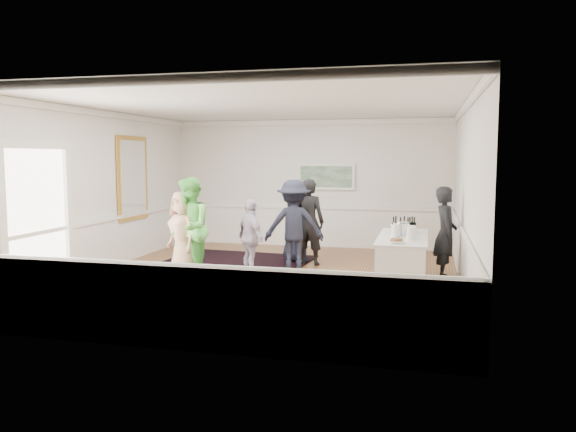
% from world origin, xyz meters
% --- Properties ---
extents(floor, '(8.00, 8.00, 0.00)m').
position_xyz_m(floor, '(0.00, 0.00, 0.00)').
color(floor, '#915C2F').
rests_on(floor, ground).
extents(ceiling, '(7.00, 8.00, 0.02)m').
position_xyz_m(ceiling, '(0.00, 0.00, 3.20)').
color(ceiling, white).
rests_on(ceiling, wall_back).
extents(wall_left, '(0.02, 8.00, 3.20)m').
position_xyz_m(wall_left, '(-3.50, 0.00, 1.60)').
color(wall_left, white).
rests_on(wall_left, floor).
extents(wall_right, '(0.02, 8.00, 3.20)m').
position_xyz_m(wall_right, '(3.50, 0.00, 1.60)').
color(wall_right, white).
rests_on(wall_right, floor).
extents(wall_back, '(7.00, 0.02, 3.20)m').
position_xyz_m(wall_back, '(0.00, 4.00, 1.60)').
color(wall_back, white).
rests_on(wall_back, floor).
extents(wall_front, '(7.00, 0.02, 3.20)m').
position_xyz_m(wall_front, '(0.00, -4.00, 1.60)').
color(wall_front, white).
rests_on(wall_front, floor).
extents(wainscoting, '(7.00, 8.00, 1.00)m').
position_xyz_m(wainscoting, '(0.00, 0.00, 0.50)').
color(wainscoting, white).
rests_on(wainscoting, floor).
extents(mirror, '(0.05, 1.25, 1.85)m').
position_xyz_m(mirror, '(-3.45, 1.30, 1.80)').
color(mirror, gold).
rests_on(mirror, wall_left).
extents(doorway, '(0.10, 1.78, 2.56)m').
position_xyz_m(doorway, '(-3.45, -1.90, 1.42)').
color(doorway, white).
rests_on(doorway, wall_left).
extents(landscape_painting, '(1.44, 0.06, 0.66)m').
position_xyz_m(landscape_painting, '(0.40, 3.95, 1.78)').
color(landscape_painting, white).
rests_on(landscape_painting, wall_back).
extents(area_rug, '(3.35, 4.22, 0.02)m').
position_xyz_m(area_rug, '(-1.19, 0.70, 0.01)').
color(area_rug, black).
rests_on(area_rug, floor).
extents(serving_table, '(0.84, 2.20, 0.89)m').
position_xyz_m(serving_table, '(2.46, -0.03, 0.45)').
color(serving_table, silver).
rests_on(serving_table, floor).
extents(bartender, '(0.45, 0.66, 1.73)m').
position_xyz_m(bartender, '(3.20, 0.74, 0.86)').
color(bartender, black).
rests_on(bartender, floor).
extents(guest_tan, '(0.95, 0.89, 1.62)m').
position_xyz_m(guest_tan, '(-1.63, -0.14, 0.81)').
color(guest_tan, tan).
rests_on(guest_tan, floor).
extents(guest_green, '(1.01, 1.12, 1.89)m').
position_xyz_m(guest_green, '(-1.44, -0.25, 0.95)').
color(guest_green, '#5DCE52').
rests_on(guest_green, floor).
extents(guest_lilac, '(0.86, 0.86, 1.47)m').
position_xyz_m(guest_lilac, '(-0.39, 0.21, 0.74)').
color(guest_lilac, silver).
rests_on(guest_lilac, floor).
extents(guest_dark_a, '(1.30, 0.93, 1.82)m').
position_xyz_m(guest_dark_a, '(0.28, 0.96, 0.91)').
color(guest_dark_a, '#1C1F2E').
rests_on(guest_dark_a, floor).
extents(guest_dark_b, '(0.70, 0.49, 1.82)m').
position_xyz_m(guest_dark_b, '(0.45, 1.58, 0.91)').
color(guest_dark_b, black).
rests_on(guest_dark_b, floor).
extents(guest_navy, '(0.92, 0.87, 1.58)m').
position_xyz_m(guest_navy, '(0.12, 1.83, 0.79)').
color(guest_navy, '#1C1F2E').
rests_on(guest_navy, floor).
extents(wine_bottles, '(0.44, 0.27, 0.31)m').
position_xyz_m(wine_bottles, '(2.47, 0.45, 1.05)').
color(wine_bottles, black).
rests_on(wine_bottles, serving_table).
extents(juice_pitchers, '(0.41, 0.57, 0.24)m').
position_xyz_m(juice_pitchers, '(2.48, -0.27, 1.01)').
color(juice_pitchers, '#6EB942').
rests_on(juice_pitchers, serving_table).
extents(ice_bucket, '(0.26, 0.26, 0.25)m').
position_xyz_m(ice_bucket, '(2.45, 0.12, 1.01)').
color(ice_bucket, silver).
rests_on(ice_bucket, serving_table).
extents(nut_bowl, '(0.24, 0.24, 0.08)m').
position_xyz_m(nut_bowl, '(2.39, -0.87, 0.93)').
color(nut_bowl, white).
rests_on(nut_bowl, serving_table).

